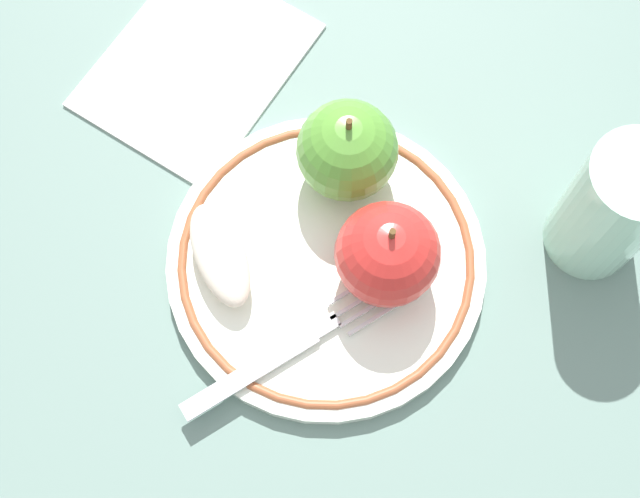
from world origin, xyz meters
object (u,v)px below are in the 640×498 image
apple_second_whole (347,150)px  drinking_glass (612,208)px  plate (320,262)px  fork (297,344)px  apple_red_whole (388,254)px  apple_slice_front (220,255)px  napkin_folded (196,64)px

apple_second_whole → drinking_glass: (0.15, 0.08, 0.01)m
plate → fork: fork is taller
apple_red_whole → apple_second_whole: bearing=150.0°
drinking_glass → apple_slice_front: bearing=-134.1°
apple_slice_front → drinking_glass: 0.25m
apple_slice_front → drinking_glass: size_ratio=0.67×
plate → apple_red_whole: bearing=30.3°
apple_second_whole → apple_slice_front: apple_second_whole is taller
apple_second_whole → napkin_folded: apple_second_whole is taller
apple_second_whole → drinking_glass: size_ratio=0.68×
drinking_glass → fork: bearing=-117.5°
apple_red_whole → drinking_glass: bearing=52.2°
fork → drinking_glass: size_ratio=1.56×
plate → napkin_folded: 0.18m
plate → fork: 0.06m
fork → napkin_folded: (-0.20, 0.11, -0.01)m
drinking_glass → plate: bearing=-132.8°
fork → napkin_folded: fork is taller
plate → fork: bearing=-63.4°
drinking_glass → napkin_folded: drinking_glass is taller
apple_slice_front → drinking_glass: (0.17, 0.18, 0.03)m
napkin_folded → plate: bearing=-18.6°
fork → apple_second_whole: bearing=42.9°
apple_red_whole → apple_slice_front: bearing=-142.6°
apple_slice_front → fork: (0.07, -0.01, -0.01)m
plate → apple_slice_front: apple_slice_front is taller
apple_red_whole → napkin_folded: bearing=170.3°
apple_red_whole → fork: bearing=-97.7°
napkin_folded → apple_red_whole: bearing=-9.7°
apple_slice_front → plate: bearing=-110.0°
plate → apple_second_whole: bearing=115.3°
apple_red_whole → drinking_glass: drinking_glass is taller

